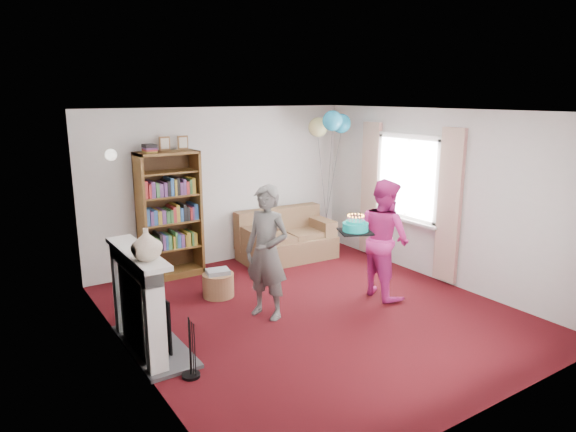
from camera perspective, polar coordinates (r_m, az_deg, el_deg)
ground at (r=6.62m, az=2.82°, el=-10.62°), size 5.00×5.00×0.00m
wall_back at (r=8.33m, az=-7.32°, el=3.31°), size 4.50×0.02×2.50m
wall_left at (r=5.25m, az=-17.40°, el=-3.18°), size 0.02×5.00×2.50m
wall_right at (r=7.75m, az=16.57°, el=2.10°), size 0.02×5.00×2.50m
ceiling at (r=6.05m, az=3.09°, el=11.60°), size 4.50×5.00×0.01m
fireplace at (r=5.71m, az=-15.75°, el=-9.58°), size 0.55×1.80×1.12m
window_bay at (r=8.11m, az=13.07°, el=2.45°), size 0.14×2.02×2.20m
wall_sconce at (r=7.51m, az=-19.10°, el=6.45°), size 0.16×0.23×0.16m
bookcase at (r=7.83m, az=-13.10°, el=0.01°), size 0.89×0.42×2.10m
sofa at (r=8.61m, az=-0.32°, el=-2.66°), size 1.55×0.82×0.82m
wicker_basket at (r=7.11m, az=-7.75°, el=-7.50°), size 0.43×0.43×0.38m
person_striped at (r=6.23m, az=-2.36°, el=-4.06°), size 0.60×0.71×1.65m
person_magenta at (r=7.02m, az=10.63°, el=-2.45°), size 0.67×0.83×1.61m
birthday_cake at (r=6.41m, az=7.50°, el=-1.24°), size 0.38×0.38×0.22m
balloons at (r=8.54m, az=4.75°, el=10.17°), size 0.65×0.71×1.80m
mantel_vase at (r=5.14m, az=-15.46°, el=-3.03°), size 0.40×0.40×0.31m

